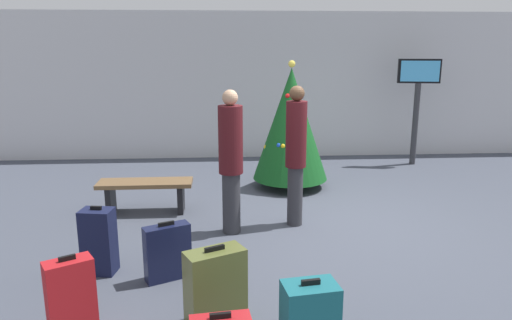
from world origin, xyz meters
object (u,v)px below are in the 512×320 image
traveller_0 (296,152)px  suitcase_2 (215,287)px  suitcase_4 (99,241)px  flight_info_kiosk (418,93)px  suitcase_3 (167,252)px  holiday_tree (291,124)px  traveller_1 (231,158)px  suitcase_5 (71,299)px  waiting_bench (145,189)px

traveller_0 → suitcase_2: traveller_0 is taller
traveller_0 → suitcase_4: (-2.32, -1.29, -0.67)m
flight_info_kiosk → suitcase_3: (-4.56, -4.79, -1.19)m
holiday_tree → traveller_1: bearing=-117.5°
holiday_tree → suitcase_5: bearing=-119.5°
holiday_tree → suitcase_3: size_ratio=3.43×
suitcase_3 → traveller_1: bearing=61.2°
waiting_bench → suitcase_4: suitcase_4 is taller
traveller_0 → suitcase_3: size_ratio=3.00×
waiting_bench → traveller_1: 1.66m
flight_info_kiosk → suitcase_2: (-4.04, -5.66, -1.15)m
holiday_tree → suitcase_5: (-2.43, -4.29, -0.76)m
traveller_1 → suitcase_5: bearing=-121.3°
flight_info_kiosk → traveller_0: (-2.99, -3.30, -0.46)m
flight_info_kiosk → suitcase_5: 7.89m
suitcase_3 → flight_info_kiosk: bearing=46.4°
suitcase_4 → traveller_0: bearing=29.0°
suitcase_3 → suitcase_4: (-0.75, 0.20, 0.06)m
suitcase_3 → suitcase_5: suitcase_5 is taller
waiting_bench → suitcase_2: size_ratio=1.87×
holiday_tree → suitcase_4: size_ratio=2.88×
traveller_0 → traveller_1: traveller_0 is taller
holiday_tree → suitcase_4: bearing=-129.0°
suitcase_5 → waiting_bench: bearing=87.8°
holiday_tree → flight_info_kiosk: bearing=28.0°
waiting_bench → traveller_0: 2.32m
suitcase_3 → waiting_bench: bearing=104.8°
flight_info_kiosk → suitcase_4: (-5.31, -4.59, -1.13)m
waiting_bench → holiday_tree: bearing=26.8°
suitcase_4 → waiting_bench: bearing=84.3°
holiday_tree → suitcase_5: 4.99m
traveller_0 → suitcase_3: bearing=-136.6°
suitcase_4 → holiday_tree: bearing=51.0°
flight_info_kiosk → suitcase_2: size_ratio=2.96×
holiday_tree → waiting_bench: 2.70m
holiday_tree → flight_info_kiosk: holiday_tree is taller
suitcase_2 → waiting_bench: bearing=109.8°
suitcase_5 → suitcase_3: bearing=55.8°
traveller_1 → traveller_0: bearing=14.4°
holiday_tree → traveller_0: holiday_tree is taller
suitcase_4 → suitcase_5: bearing=-86.4°
holiday_tree → suitcase_2: size_ratio=2.98×
flight_info_kiosk → traveller_1: flight_info_kiosk is taller
traveller_1 → suitcase_4: size_ratio=2.48×
holiday_tree → suitcase_3: (-1.75, -3.29, -0.81)m
traveller_0 → suitcase_2: (-1.05, -2.35, -0.69)m
waiting_bench → suitcase_4: size_ratio=1.81×
suitcase_2 → suitcase_5: suitcase_5 is taller
traveller_1 → suitcase_2: size_ratio=2.57×
flight_info_kiosk → suitcase_4: bearing=-139.2°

